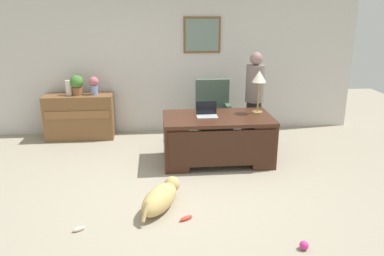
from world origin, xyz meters
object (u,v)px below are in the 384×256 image
object	(u,v)px
desk	(218,138)
dog_lying	(161,198)
desk_lamp	(259,79)
vase_with_flowers	(94,84)
armchair	(213,115)
dog_toy_bone	(79,229)
potted_plant	(77,84)
person_standing	(254,98)
dog_toy_plush	(186,218)
dog_toy_ball	(304,245)
vase_empty	(69,88)
credenza	(80,116)
laptop	(207,113)

from	to	relation	value
desk	dog_lying	distance (m)	1.71
desk_lamp	vase_with_flowers	size ratio (longest dim) A/B	2.07
armchair	dog_toy_bone	xyz separation A→B (m)	(-1.90, -2.81, -0.47)
desk	desk_lamp	xyz separation A→B (m)	(0.66, 0.17, 0.88)
desk_lamp	potted_plant	distance (m)	3.27
person_standing	dog_toy_plush	size ratio (longest dim) A/B	9.39
dog_toy_plush	potted_plant	bearing A→B (deg)	119.16
dog_toy_ball	desk	bearing A→B (deg)	102.44
vase_empty	dog_toy_plush	distance (m)	3.75
desk_lamp	vase_with_flowers	bearing A→B (deg)	155.61
desk	desk_lamp	distance (m)	1.11
armchair	dog_toy_ball	world-z (taller)	armchair
dog_toy_plush	armchair	bearing A→B (deg)	75.41
armchair	person_standing	xyz separation A→B (m)	(0.68, -0.21, 0.34)
credenza	vase_empty	size ratio (longest dim) A/B	4.59
dog_lying	desk_lamp	world-z (taller)	desk_lamp
desk_lamp	dog_toy_plush	bearing A→B (deg)	-124.45
vase_with_flowers	vase_empty	bearing A→B (deg)	-180.00
dog_lying	desk_lamp	xyz separation A→B (m)	(1.57, 1.59, 1.13)
credenza	vase_with_flowers	distance (m)	0.67
armchair	dog_toy_bone	world-z (taller)	armchair
desk	vase_with_flowers	distance (m)	2.57
laptop	dog_toy_plush	xyz separation A→B (m)	(-0.46, -1.77, -0.77)
armchair	dog_toy_ball	size ratio (longest dim) A/B	11.83
armchair	dog_toy_bone	bearing A→B (deg)	-124.10
desk	vase_empty	xyz separation A→B (m)	(-2.51, 1.40, 0.55)
credenza	dog_lying	bearing A→B (deg)	-62.85
dog_lying	potted_plant	bearing A→B (deg)	117.15
dog_lying	dog_toy_bone	size ratio (longest dim) A/B	5.82
vase_with_flowers	desk	bearing A→B (deg)	-34.21
vase_with_flowers	dog_toy_plush	xyz separation A→B (m)	(1.43, -3.11, -0.98)
armchair	desk_lamp	bearing A→B (deg)	-54.21
dog_lying	potted_plant	xyz separation A→B (m)	(-1.45, 2.83, 0.86)
person_standing	vase_empty	world-z (taller)	person_standing
desk_lamp	dog_toy_ball	world-z (taller)	desk_lamp
person_standing	vase_empty	distance (m)	3.33
laptop	vase_with_flowers	xyz separation A→B (m)	(-1.89, 1.34, 0.21)
desk	person_standing	world-z (taller)	person_standing
person_standing	laptop	xyz separation A→B (m)	(-0.92, -0.71, -0.04)
desk	vase_with_flowers	world-z (taller)	vase_with_flowers
desk	dog_toy_bone	world-z (taller)	desk
armchair	dog_toy_plush	xyz separation A→B (m)	(-0.70, -2.69, -0.47)
desk_lamp	vase_empty	world-z (taller)	desk_lamp
dog_lying	vase_with_flowers	bearing A→B (deg)	112.09
vase_with_flowers	dog_toy_bone	bearing A→B (deg)	-85.89
dog_lying	dog_toy_bone	xyz separation A→B (m)	(-0.91, -0.40, -0.13)
desk_lamp	dog_toy_bone	size ratio (longest dim) A/B	4.84
person_standing	laptop	size ratio (longest dim) A/B	5.09
credenza	potted_plant	size ratio (longest dim) A/B	3.42
laptop	armchair	bearing A→B (deg)	75.41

